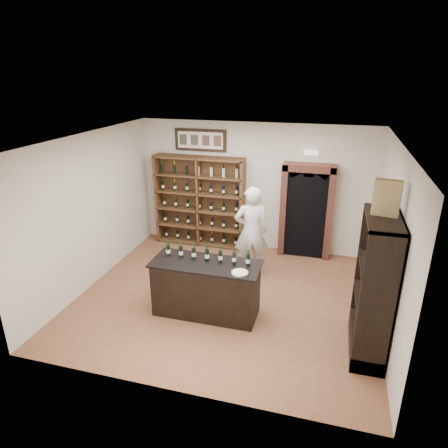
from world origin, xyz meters
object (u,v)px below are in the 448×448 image
(wine_shelf, at_px, (200,201))
(counter_bottle_0, at_px, (168,250))
(tasting_counter, at_px, (206,289))
(side_cabinet, at_px, (373,308))
(shopkeeper, at_px, (251,232))
(wine_crate, at_px, (387,198))

(wine_shelf, relative_size, counter_bottle_0, 7.33)
(tasting_counter, xyz_separation_m, side_cabinet, (2.72, -0.30, 0.26))
(counter_bottle_0, xyz_separation_m, shopkeeper, (1.16, 1.59, -0.14))
(side_cabinet, xyz_separation_m, wine_crate, (-0.04, 0.09, 1.70))
(tasting_counter, distance_m, side_cabinet, 2.75)
(side_cabinet, xyz_separation_m, shopkeeper, (-2.29, 1.98, 0.21))
(shopkeeper, height_order, wine_crate, wine_crate)
(wine_shelf, height_order, side_cabinet, same)
(wine_shelf, relative_size, tasting_counter, 1.17)
(tasting_counter, bearing_deg, side_cabinet, -6.28)
(shopkeeper, bearing_deg, wine_crate, 119.70)
(wine_shelf, distance_m, wine_crate, 5.10)
(side_cabinet, bearing_deg, wine_shelf, 139.79)
(tasting_counter, height_order, side_cabinet, side_cabinet)
(wine_shelf, relative_size, shopkeeper, 1.14)
(wine_shelf, xyz_separation_m, shopkeeper, (1.54, -1.26, -0.14))
(tasting_counter, height_order, shopkeeper, shopkeeper)
(wine_shelf, height_order, shopkeeper, wine_shelf)
(wine_crate, bearing_deg, wine_shelf, 152.71)
(tasting_counter, distance_m, shopkeeper, 1.79)
(counter_bottle_0, relative_size, wine_crate, 0.60)
(wine_shelf, bearing_deg, counter_bottle_0, -82.40)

